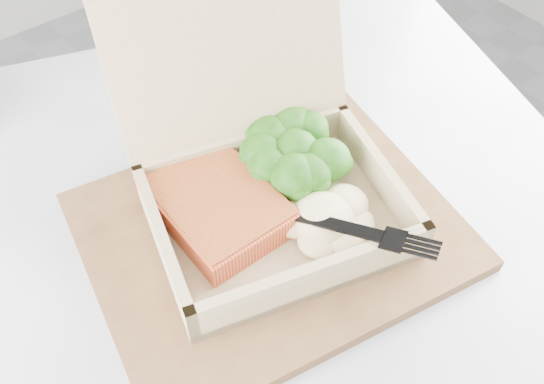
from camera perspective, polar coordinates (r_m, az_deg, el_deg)
cafe_table at (r=0.75m, az=-2.10°, el=-15.40°), size 1.01×1.01×0.73m
serving_tray at (r=0.60m, az=-0.17°, el=-3.72°), size 0.39×0.33×0.01m
takeout_container at (r=0.58m, az=-1.12°, el=2.99°), size 0.29×0.29×0.21m
salmon_fillet at (r=0.58m, az=-5.15°, el=-1.31°), size 0.10×0.13×0.03m
broccoli_pile at (r=0.61m, az=2.16°, el=3.40°), size 0.12×0.12×0.04m
mashed_potatoes at (r=0.57m, az=4.78°, el=-2.37°), size 0.10×0.08×0.03m
plastic_fork at (r=0.55m, az=2.21°, el=-1.93°), size 0.10×0.16×0.02m
receipt at (r=0.72m, az=-7.07°, el=6.91°), size 0.14×0.17×0.00m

